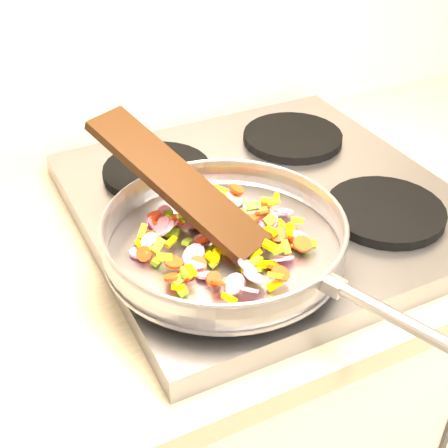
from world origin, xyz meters
name	(u,v)px	position (x,y,z in m)	size (l,w,h in m)	color
cooktop	(265,204)	(-0.70, 1.67, 0.92)	(0.60, 0.60, 0.04)	#939399
grate_fl	(229,261)	(-0.84, 1.52, 0.95)	(0.19, 0.19, 0.02)	black
grate_fr	(385,211)	(-0.56, 1.52, 0.95)	(0.19, 0.19, 0.02)	black
grate_bl	(157,171)	(-0.84, 1.81, 0.95)	(0.19, 0.19, 0.02)	black
grate_br	(293,137)	(-0.56, 1.81, 0.95)	(0.19, 0.19, 0.02)	black
saute_pan	(225,234)	(-0.84, 1.54, 0.98)	(0.38, 0.53, 0.05)	#9E9EA5
vegetable_heap	(222,234)	(-0.84, 1.55, 0.98)	(0.27, 0.26, 0.05)	red
wooden_spatula	(176,181)	(-0.88, 1.62, 1.04)	(0.31, 0.07, 0.01)	black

